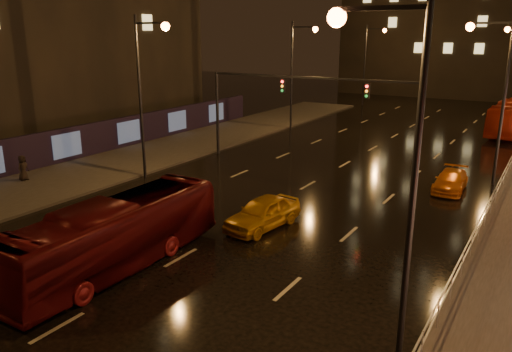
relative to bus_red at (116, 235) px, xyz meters
The scene contains 10 objects.
ground 18.12m from the bus_red, 85.24° to the left, with size 140.00×140.00×0.00m, color black.
sidewalk_left 17.74m from the bus_red, 132.71° to the left, with size 7.00×70.00×0.15m, color #38332D.
hoarding_left 18.61m from the bus_red, 147.51° to the left, with size 0.30×46.00×2.50m, color black.
traffic_signal 18.65m from the bus_red, 101.19° to the left, with size 15.31×0.32×6.20m.
streetlight_right 11.57m from the bus_red, ahead, with size 2.64×0.50×10.00m.
railing_right 19.83m from the bus_red, 53.82° to the left, with size 0.05×56.00×1.00m.
bus_red is the anchor object (origin of this frame).
taxi_near 7.19m from the bus_red, 68.10° to the left, with size 1.75×4.36×1.49m, color #C18212.
taxi_far 19.69m from the bus_red, 62.48° to the left, with size 1.64×4.04×1.17m, color #C15F12.
pedestrian_c 14.76m from the bus_red, 158.91° to the left, with size 0.78×0.50×1.59m, color black.
Camera 1 is at (12.52, -10.46, 8.90)m, focal length 35.00 mm.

